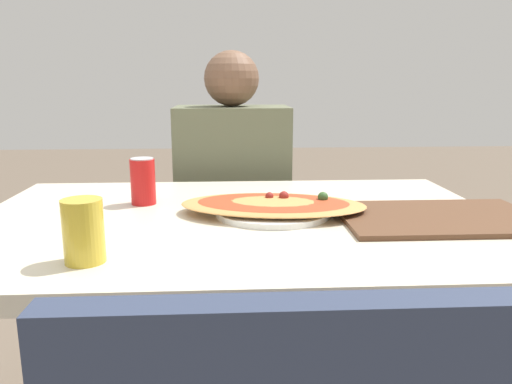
{
  "coord_description": "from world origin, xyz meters",
  "views": [
    {
      "loc": [
        -0.02,
        -1.18,
        1.09
      ],
      "look_at": [
        0.04,
        0.01,
        0.82
      ],
      "focal_mm": 35.0,
      "sensor_mm": 36.0,
      "label": 1
    }
  ],
  "objects": [
    {
      "name": "dining_table",
      "position": [
        0.0,
        0.0,
        0.69
      ],
      "size": [
        1.29,
        0.88,
        0.76
      ],
      "color": "beige",
      "rests_on": "ground_plane"
    },
    {
      "name": "chair_far_seated",
      "position": [
        -0.01,
        0.77,
        0.53
      ],
      "size": [
        0.4,
        0.4,
        0.95
      ],
      "rotation": [
        0.0,
        0.0,
        3.14
      ],
      "color": "#2D3851",
      "rests_on": "ground_plane"
    },
    {
      "name": "person_seated",
      "position": [
        -0.01,
        0.66,
        0.71
      ],
      "size": [
        0.42,
        0.29,
        1.19
      ],
      "rotation": [
        0.0,
        0.0,
        3.14
      ],
      "color": "#2D2D38",
      "rests_on": "ground_plane"
    },
    {
      "name": "pizza_main",
      "position": [
        0.09,
        0.02,
        0.78
      ],
      "size": [
        0.49,
        0.31,
        0.05
      ],
      "color": "white",
      "rests_on": "dining_table"
    },
    {
      "name": "soda_can",
      "position": [
        -0.25,
        0.14,
        0.82
      ],
      "size": [
        0.07,
        0.07,
        0.12
      ],
      "color": "red",
      "rests_on": "dining_table"
    },
    {
      "name": "drink_glass",
      "position": [
        -0.29,
        -0.3,
        0.82
      ],
      "size": [
        0.07,
        0.07,
        0.12
      ],
      "color": "gold",
      "rests_on": "dining_table"
    },
    {
      "name": "serving_tray",
      "position": [
        0.48,
        -0.06,
        0.77
      ],
      "size": [
        0.47,
        0.31,
        0.01
      ],
      "color": "brown",
      "rests_on": "dining_table"
    }
  ]
}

